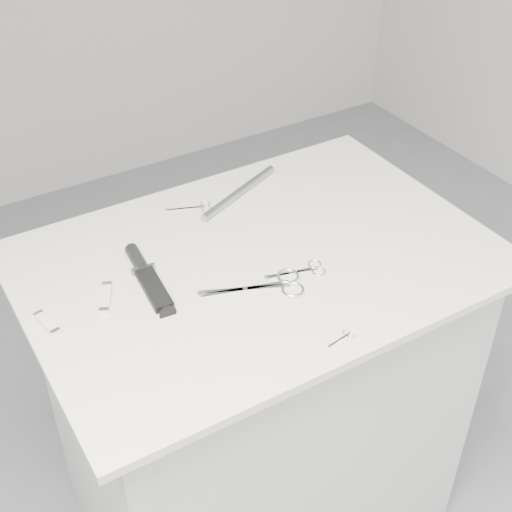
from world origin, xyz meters
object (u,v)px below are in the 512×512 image
embroidery_scissors_a (306,270)px  tiny_scissors (343,338)px  pocket_knife_a (106,298)px  embroidery_scissors_b (197,207)px  pocket_knife_b (47,324)px  plinth (259,404)px  large_shears (274,285)px  sheathed_knife (146,275)px  metal_rail (239,192)px

embroidery_scissors_a → tiny_scissors: 0.21m
tiny_scissors → pocket_knife_a: (-0.34, 0.33, 0.00)m
embroidery_scissors_b → pocket_knife_b: 0.48m
plinth → embroidery_scissors_a: size_ratio=6.92×
large_shears → embroidery_scissors_b: large_shears is taller
plinth → embroidery_scissors_b: size_ratio=8.55×
large_shears → sheathed_knife: sheathed_knife is taller
sheathed_knife → metal_rail: bearing=-55.9°
plinth → pocket_knife_a: bearing=173.8°
tiny_scissors → metal_rail: 0.54m
embroidery_scissors_a → tiny_scissors: (-0.05, -0.20, -0.00)m
embroidery_scissors_a → pocket_knife_a: bearing=176.7°
pocket_knife_b → metal_rail: 0.58m
large_shears → pocket_knife_b: bearing=-175.6°
plinth → embroidery_scissors_b: (-0.03, 0.24, 0.47)m
pocket_knife_b → sheathed_knife: bearing=-91.6°
plinth → pocket_knife_a: size_ratio=10.13×
embroidery_scissors_a → sheathed_knife: 0.33m
large_shears → sheathed_knife: (-0.21, 0.16, 0.01)m
pocket_knife_a → pocket_knife_b: pocket_knife_a is taller
tiny_scissors → plinth: bearing=82.0°
pocket_knife_b → embroidery_scissors_a: bearing=-113.1°
plinth → embroidery_scissors_a: (0.06, -0.09, 0.47)m
large_shears → pocket_knife_b: pocket_knife_b is taller
embroidery_scissors_b → tiny_scissors: same height
pocket_knife_b → embroidery_scissors_b: bearing=-73.9°
plinth → pocket_knife_b: (-0.46, 0.02, 0.47)m
large_shears → sheathed_knife: 0.27m
sheathed_knife → embroidery_scissors_b: bearing=-43.8°
sheathed_knife → pocket_knife_b: sheathed_knife is taller
large_shears → tiny_scissors: size_ratio=3.39×
sheathed_knife → metal_rail: (0.32, 0.18, 0.00)m
pocket_knife_a → large_shears: bearing=-88.1°
metal_rail → tiny_scissors: bearing=-98.7°
large_shears → embroidery_scissors_b: 0.34m
tiny_scissors → pocket_knife_b: (-0.46, 0.32, 0.00)m
tiny_scissors → pocket_knife_b: 0.56m
sheathed_knife → pocket_knife_b: bearing=104.4°
embroidery_scissors_b → tiny_scissors: 0.54m
embroidery_scissors_a → pocket_knife_a: pocket_knife_a is taller
embroidery_scissors_b → pocket_knife_b: size_ratio=1.37×
embroidery_scissors_b → pocket_knife_b: pocket_knife_b is taller
metal_rail → large_shears: bearing=-108.2°
large_shears → embroidery_scissors_b: bearing=110.8°
tiny_scissors → metal_rail: metal_rail is taller
pocket_knife_a → metal_rail: metal_rail is taller
sheathed_knife → tiny_scissors: bearing=-140.2°
embroidery_scissors_b → sheathed_knife: 0.28m
large_shears → plinth: bearing=96.3°
tiny_scissors → metal_rail: size_ratio=0.23×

